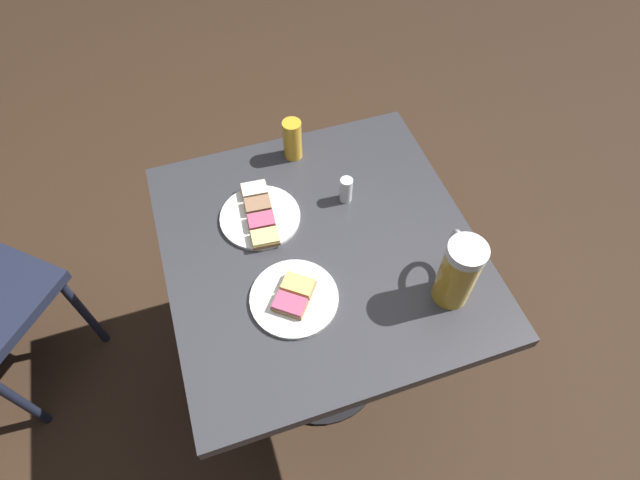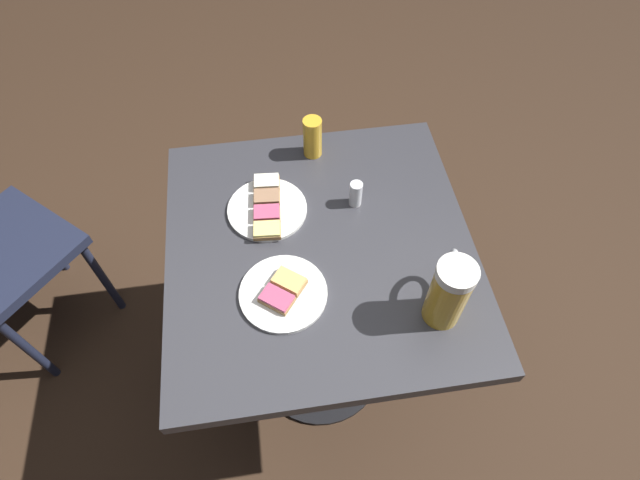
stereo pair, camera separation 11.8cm
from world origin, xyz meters
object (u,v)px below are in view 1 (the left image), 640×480
(beer_mug, at_px, (458,271))
(beer_glass_small, at_px, (292,140))
(salt_shaker, at_px, (346,190))
(plate_near, at_px, (260,216))
(plate_far, at_px, (294,297))

(beer_mug, bearing_deg, beer_glass_small, -157.90)
(beer_mug, bearing_deg, salt_shaker, -158.57)
(beer_glass_small, bearing_deg, plate_near, -37.58)
(plate_far, distance_m, beer_glass_small, 0.45)
(plate_near, height_order, beer_mug, beer_mug)
(beer_mug, relative_size, salt_shaker, 2.54)
(salt_shaker, bearing_deg, plate_far, -41.36)
(plate_near, relative_size, beer_mug, 1.12)
(plate_far, xyz_separation_m, beer_mug, (0.09, 0.33, 0.08))
(beer_mug, distance_m, salt_shaker, 0.36)
(plate_far, height_order, beer_glass_small, beer_glass_small)
(beer_mug, bearing_deg, plate_far, -105.30)
(salt_shaker, bearing_deg, beer_mug, 21.43)
(plate_near, bearing_deg, plate_far, 3.45)
(plate_far, relative_size, beer_mug, 1.08)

